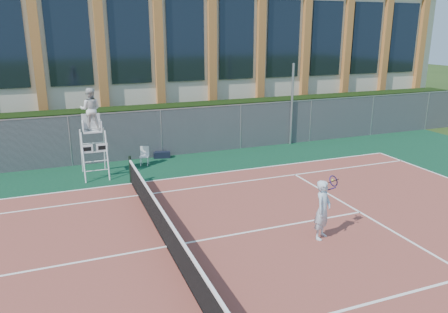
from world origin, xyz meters
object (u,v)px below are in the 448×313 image
object	(u,v)px
steel_pole	(292,105)
plastic_chair	(145,154)
umpire_chair	(91,112)
tennis_player	(323,210)

from	to	relation	value
steel_pole	plastic_chair	world-z (taller)	steel_pole
umpire_chair	tennis_player	xyz separation A→B (m)	(5.39, -8.12, -1.74)
steel_pole	plastic_chair	size ratio (longest dim) A/B	5.12
steel_pole	tennis_player	distance (m)	10.86
plastic_chair	steel_pole	bearing A→B (deg)	6.40
umpire_chair	plastic_chair	world-z (taller)	umpire_chair
steel_pole	umpire_chair	world-z (taller)	steel_pole
umpire_chair	plastic_chair	xyz separation A→B (m)	(2.17, 0.78, -2.15)
umpire_chair	plastic_chair	bearing A→B (deg)	19.73
steel_pole	plastic_chair	distance (m)	8.00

